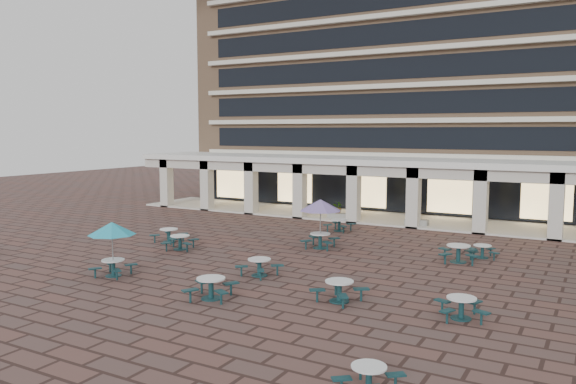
% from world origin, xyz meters
% --- Properties ---
extents(ground, '(120.00, 120.00, 0.00)m').
position_xyz_m(ground, '(0.00, 0.00, 0.00)').
color(ground, brown).
rests_on(ground, ground).
extents(apartment_building, '(40.00, 15.50, 25.20)m').
position_xyz_m(apartment_building, '(0.00, 25.47, 12.60)').
color(apartment_building, '#A77F5E').
rests_on(apartment_building, ground).
extents(retail_arcade, '(42.00, 6.60, 4.40)m').
position_xyz_m(retail_arcade, '(0.00, 14.80, 3.00)').
color(retail_arcade, white).
rests_on(retail_arcade, ground).
extents(picnic_table_1, '(2.17, 2.17, 0.82)m').
position_xyz_m(picnic_table_1, '(0.16, -6.71, 0.49)').
color(picnic_table_1, '#143D3E').
rests_on(picnic_table_1, ground).
extents(picnic_table_2, '(2.04, 2.04, 0.75)m').
position_xyz_m(picnic_table_2, '(8.91, -4.36, 0.45)').
color(picnic_table_2, '#143D3E').
rests_on(picnic_table_2, ground).
extents(picnic_table_3, '(1.59, 1.59, 0.66)m').
position_xyz_m(picnic_table_3, '(8.15, -10.92, 0.39)').
color(picnic_table_3, '#143D3E').
rests_on(picnic_table_3, ground).
extents(picnic_table_4, '(2.06, 2.06, 2.38)m').
position_xyz_m(picnic_table_4, '(-5.61, -6.13, 2.02)').
color(picnic_table_4, '#143D3E').
rests_on(picnic_table_4, ground).
extents(picnic_table_5, '(1.89, 1.89, 0.76)m').
position_xyz_m(picnic_table_5, '(-0.07, -2.94, 0.46)').
color(picnic_table_5, '#143D3E').
rests_on(picnic_table_5, ground).
extents(picnic_table_6, '(2.30, 2.30, 2.65)m').
position_xyz_m(picnic_table_6, '(-0.33, 3.60, 2.25)').
color(picnic_table_6, '#143D3E').
rests_on(picnic_table_6, ground).
extents(picnic_table_7, '(2.02, 2.02, 0.80)m').
position_xyz_m(picnic_table_7, '(4.52, -4.63, 0.48)').
color(picnic_table_7, '#143D3E').
rests_on(picnic_table_7, ground).
extents(picnic_table_8, '(1.78, 1.78, 0.77)m').
position_xyz_m(picnic_table_8, '(-8.60, 0.86, 0.46)').
color(picnic_table_8, '#143D3E').
rests_on(picnic_table_8, ground).
extents(picnic_table_9, '(2.09, 2.09, 0.77)m').
position_xyz_m(picnic_table_9, '(-6.73, -0.38, 0.46)').
color(picnic_table_9, '#143D3E').
rests_on(picnic_table_9, ground).
extents(picnic_table_10, '(2.21, 2.21, 0.85)m').
position_xyz_m(picnic_table_10, '(6.93, 3.98, 0.51)').
color(picnic_table_10, '#143D3E').
rests_on(picnic_table_10, ground).
extents(picnic_table_12, '(1.74, 1.74, 0.75)m').
position_xyz_m(picnic_table_12, '(-1.58, 8.87, 0.45)').
color(picnic_table_12, '#143D3E').
rests_on(picnic_table_12, ground).
extents(picnic_table_13, '(1.76, 1.76, 0.66)m').
position_xyz_m(picnic_table_13, '(7.77, 5.52, 0.39)').
color(picnic_table_13, '#143D3E').
rests_on(picnic_table_13, ground).
extents(planter_left, '(1.50, 0.83, 1.34)m').
position_xyz_m(planter_left, '(-3.48, 12.90, 0.57)').
color(planter_left, gray).
rests_on(planter_left, ground).
extents(planter_right, '(1.50, 0.78, 1.32)m').
position_xyz_m(planter_right, '(2.21, 12.90, 0.56)').
color(planter_right, gray).
rests_on(planter_right, ground).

